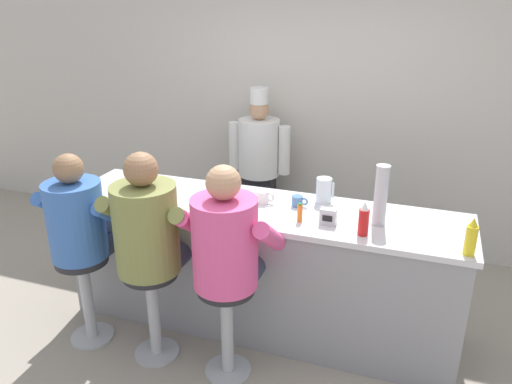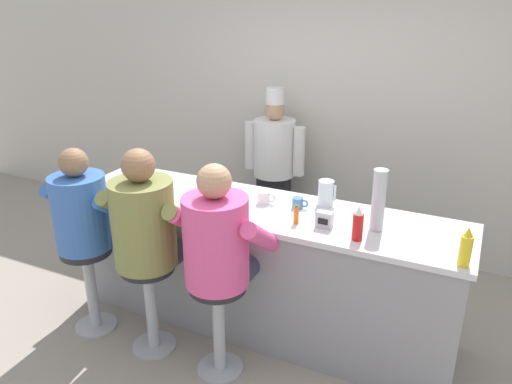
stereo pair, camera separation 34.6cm
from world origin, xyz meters
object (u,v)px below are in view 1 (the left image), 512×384
breakfast_plate (147,201)px  diner_seated_blue (80,226)px  cereal_bowl (217,203)px  cook_in_whites_near (259,161)px  water_pitcher_clear (324,190)px  coffee_mug_white (263,197)px  napkin_dispenser_chrome (328,217)px  diner_seated_olive (150,234)px  cup_stack_steel (381,195)px  mustard_bottle_yellow (471,238)px  hot_sauce_bottle_orange (300,213)px  ketchup_bottle_red (364,220)px  diner_seated_pink (227,248)px  coffee_mug_blue (298,201)px

breakfast_plate → diner_seated_blue: (-0.33, -0.36, -0.10)m
cereal_bowl → cook_in_whites_near: cook_in_whites_near is taller
water_pitcher_clear → coffee_mug_white: bearing=-158.9°
diner_seated_blue → water_pitcher_clear: bearing=27.4°
napkin_dispenser_chrome → cook_in_whites_near: size_ratio=0.07×
coffee_mug_white → diner_seated_blue: bearing=-150.4°
cereal_bowl → diner_seated_olive: size_ratio=0.11×
breakfast_plate → cup_stack_steel: 1.67m
mustard_bottle_yellow → water_pitcher_clear: 1.10m
hot_sauce_bottle_orange → cook_in_whites_near: bearing=118.5°
water_pitcher_clear → breakfast_plate: bearing=-160.2°
cereal_bowl → diner_seated_olive: 0.56m
water_pitcher_clear → napkin_dispenser_chrome: (0.11, -0.36, -0.04)m
cup_stack_steel → diner_seated_blue: (-1.97, -0.55, -0.29)m
cereal_bowl → mustard_bottle_yellow: bearing=-6.1°
diner_seated_olive → cook_in_whites_near: cook_in_whites_near is taller
coffee_mug_white → diner_seated_blue: diner_seated_blue is taller
napkin_dispenser_chrome → diner_seated_blue: 1.72m
ketchup_bottle_red → breakfast_plate: ketchup_bottle_red is taller
napkin_dispenser_chrome → cook_in_whites_near: cook_in_whites_near is taller
ketchup_bottle_red → cup_stack_steel: size_ratio=0.55×
water_pitcher_clear → breakfast_plate: size_ratio=0.77×
breakfast_plate → diner_seated_pink: 0.87m
coffee_mug_white → ketchup_bottle_red: bearing=-20.4°
cereal_bowl → coffee_mug_blue: coffee_mug_blue is taller
coffee_mug_white → diner_seated_olive: size_ratio=0.09×
coffee_mug_white → napkin_dispenser_chrome: 0.57m
cook_in_whites_near → diner_seated_blue: bearing=-109.3°
napkin_dispenser_chrome → hot_sauce_bottle_orange: bearing=-173.1°
mustard_bottle_yellow → coffee_mug_blue: mustard_bottle_yellow is taller
cereal_bowl → napkin_dispenser_chrome: bearing=-3.1°
cup_stack_steel → cook_in_whites_near: bearing=134.2°
cereal_bowl → cook_in_whites_near: 1.43m
hot_sauce_bottle_orange → cup_stack_steel: 0.54m
mustard_bottle_yellow → breakfast_plate: 2.20m
cup_stack_steel → water_pitcher_clear: bearing=149.4°
coffee_mug_blue → diner_seated_blue: (-1.39, -0.67, -0.12)m
ketchup_bottle_red → diner_seated_olive: bearing=-165.3°
water_pitcher_clear → coffee_mug_white: (-0.42, -0.16, -0.05)m
hot_sauce_bottle_orange → napkin_dispenser_chrome: hot_sauce_bottle_orange is taller
diner_seated_pink → cook_in_whites_near: size_ratio=0.93×
coffee_mug_white → diner_seated_blue: (-1.13, -0.64, -0.13)m
water_pitcher_clear → coffee_mug_blue: bearing=-139.3°
cook_in_whites_near → diner_seated_olive: bearing=-93.3°
ketchup_bottle_red → diner_seated_pink: 0.88m
cereal_bowl → coffee_mug_blue: 0.59m
breakfast_plate → coffee_mug_blue: coffee_mug_blue is taller
napkin_dispenser_chrome → diner_seated_pink: diner_seated_pink is taller
cup_stack_steel → napkin_dispenser_chrome: size_ratio=3.74×
cup_stack_steel → mustard_bottle_yellow: bearing=-24.4°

